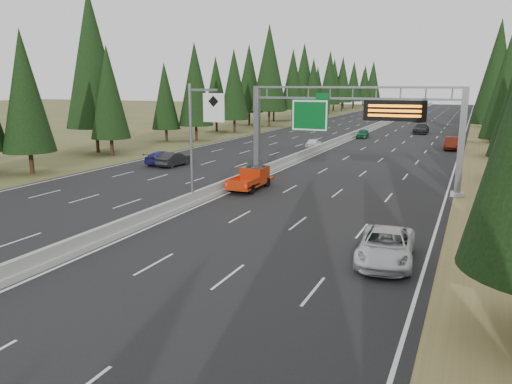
% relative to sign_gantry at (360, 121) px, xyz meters
% --- Properties ---
extents(road, '(32.00, 260.00, 0.08)m').
position_rel_sign_gantry_xyz_m(road, '(-8.92, 45.12, -5.23)').
color(road, black).
rests_on(road, ground).
extents(shoulder_right, '(3.60, 260.00, 0.06)m').
position_rel_sign_gantry_xyz_m(shoulder_right, '(8.88, 45.12, -5.24)').
color(shoulder_right, olive).
rests_on(shoulder_right, ground).
extents(shoulder_left, '(3.60, 260.00, 0.06)m').
position_rel_sign_gantry_xyz_m(shoulder_left, '(-26.72, 45.12, -5.24)').
color(shoulder_left, '#444922').
rests_on(shoulder_left, ground).
extents(median_barrier, '(0.70, 260.00, 0.85)m').
position_rel_sign_gantry_xyz_m(median_barrier, '(-8.92, 45.12, -4.85)').
color(median_barrier, gray).
rests_on(median_barrier, road).
extents(sign_gantry, '(16.75, 0.98, 7.80)m').
position_rel_sign_gantry_xyz_m(sign_gantry, '(0.00, 0.00, 0.00)').
color(sign_gantry, slate).
rests_on(sign_gantry, road).
extents(hov_sign_pole, '(2.80, 0.50, 8.00)m').
position_rel_sign_gantry_xyz_m(hov_sign_pole, '(-8.33, -9.92, -0.54)').
color(hov_sign_pole, slate).
rests_on(hov_sign_pole, road).
extents(tree_row_left, '(11.48, 242.78, 18.98)m').
position_rel_sign_gantry_xyz_m(tree_row_left, '(-30.81, 36.49, 3.82)').
color(tree_row_left, black).
rests_on(tree_row_left, ground).
extents(silver_minivan, '(2.88, 5.47, 1.47)m').
position_rel_sign_gantry_xyz_m(silver_minivan, '(4.84, -15.83, -4.45)').
color(silver_minivan, silver).
rests_on(silver_minivan, road).
extents(red_pickup, '(1.82, 5.11, 1.66)m').
position_rel_sign_gantry_xyz_m(red_pickup, '(-7.42, -3.35, -4.27)').
color(red_pickup, black).
rests_on(red_pickup, road).
extents(car_ahead_green, '(1.85, 3.97, 1.32)m').
position_rel_sign_gantry_xyz_m(car_ahead_green, '(-7.42, 37.26, -4.53)').
color(car_ahead_green, '#13542F').
rests_on(car_ahead_green, road).
extents(car_ahead_dkred, '(1.63, 4.65, 1.53)m').
position_rel_sign_gantry_xyz_m(car_ahead_dkred, '(5.58, 27.98, -4.42)').
color(car_ahead_dkred, maroon).
rests_on(car_ahead_dkred, road).
extents(car_ahead_dkgrey, '(2.27, 5.54, 1.60)m').
position_rel_sign_gantry_xyz_m(car_ahead_dkgrey, '(-0.09, 47.90, -4.39)').
color(car_ahead_dkgrey, black).
rests_on(car_ahead_dkgrey, road).
extents(car_ahead_white, '(2.29, 4.77, 1.31)m').
position_rel_sign_gantry_xyz_m(car_ahead_white, '(-3.30, 74.64, -4.53)').
color(car_ahead_white, '#BCBCBC').
rests_on(car_ahead_white, road).
extents(car_ahead_far, '(1.82, 4.35, 1.47)m').
position_rel_sign_gantry_xyz_m(car_ahead_far, '(-7.42, 85.46, -4.45)').
color(car_ahead_far, black).
rests_on(car_ahead_far, road).
extents(car_onc_near, '(1.74, 4.25, 1.37)m').
position_rel_sign_gantry_xyz_m(car_onc_near, '(-18.94, 3.37, -4.50)').
color(car_onc_near, black).
rests_on(car_onc_near, road).
extents(car_onc_blue, '(2.13, 4.69, 1.33)m').
position_rel_sign_gantry_xyz_m(car_onc_blue, '(-20.54, 3.89, -4.52)').
color(car_onc_blue, navy).
rests_on(car_onc_blue, road).
extents(car_onc_white, '(1.80, 3.87, 1.28)m').
position_rel_sign_gantry_xyz_m(car_onc_white, '(-10.42, 22.17, -4.55)').
color(car_onc_white, white).
rests_on(car_onc_white, road).
extents(car_onc_far, '(2.88, 5.63, 1.52)m').
position_rel_sign_gantry_xyz_m(car_onc_far, '(-23.42, 66.53, -4.43)').
color(car_onc_far, black).
rests_on(car_onc_far, road).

